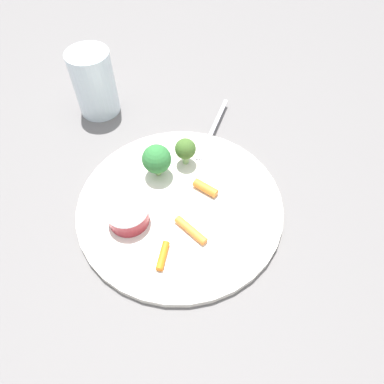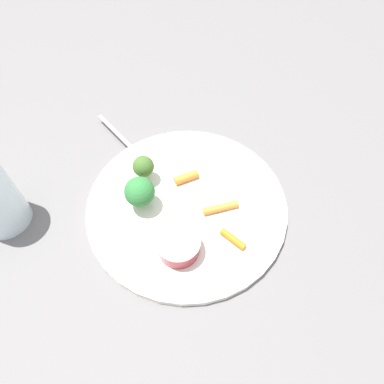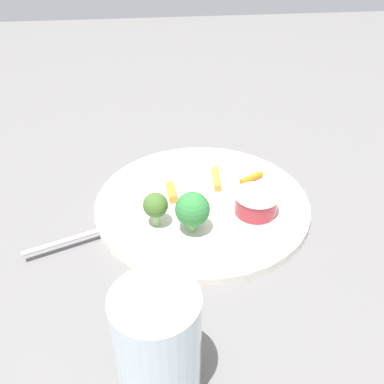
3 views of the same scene
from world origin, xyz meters
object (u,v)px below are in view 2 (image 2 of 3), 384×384
(plate, at_px, (187,205))
(carrot_stick_2, at_px, (233,239))
(broccoli_floret_1, at_px, (143,167))
(sauce_cup, at_px, (179,245))
(carrot_stick_1, at_px, (221,208))
(fork, at_px, (125,142))
(broccoli_floret_0, at_px, (140,192))
(carrot_stick_0, at_px, (186,177))

(plate, height_order, carrot_stick_2, carrot_stick_2)
(plate, relative_size, broccoli_floret_1, 6.40)
(sauce_cup, xyz_separation_m, carrot_stick_1, (-0.04, 0.08, -0.01))
(sauce_cup, relative_size, carrot_stick_1, 1.11)
(sauce_cup, relative_size, fork, 0.40)
(plate, distance_m, broccoli_floret_1, 0.09)
(plate, distance_m, broccoli_floret_0, 0.08)
(plate, bearing_deg, carrot_stick_2, 26.26)
(carrot_stick_2, relative_size, fork, 0.27)
(plate, bearing_deg, carrot_stick_1, 57.66)
(broccoli_floret_1, distance_m, carrot_stick_2, 0.18)
(plate, height_order, carrot_stick_1, carrot_stick_1)
(carrot_stick_0, relative_size, carrot_stick_1, 0.72)
(sauce_cup, xyz_separation_m, broccoli_floret_1, (-0.14, -0.01, 0.02))
(plate, height_order, broccoli_floret_0, broccoli_floret_0)
(carrot_stick_0, height_order, carrot_stick_2, carrot_stick_0)
(plate, height_order, broccoli_floret_1, broccoli_floret_1)
(carrot_stick_0, distance_m, fork, 0.14)
(sauce_cup, bearing_deg, carrot_stick_2, 80.77)
(plate, distance_m, fork, 0.17)
(carrot_stick_2, bearing_deg, plate, -153.74)
(broccoli_floret_1, relative_size, fork, 0.31)
(carrot_stick_1, xyz_separation_m, fork, (-0.19, -0.11, -0.00))
(sauce_cup, bearing_deg, broccoli_floret_0, -163.05)
(broccoli_floret_1, bearing_deg, broccoli_floret_0, -21.43)
(broccoli_floret_0, distance_m, broccoli_floret_1, 0.05)
(broccoli_floret_0, relative_size, carrot_stick_2, 1.39)
(plate, distance_m, carrot_stick_0, 0.05)
(carrot_stick_1, xyz_separation_m, carrot_stick_2, (0.06, -0.00, -0.00))
(sauce_cup, height_order, carrot_stick_1, sauce_cup)
(carrot_stick_1, height_order, carrot_stick_2, carrot_stick_1)
(sauce_cup, xyz_separation_m, fork, (-0.23, -0.02, -0.01))
(broccoli_floret_1, bearing_deg, carrot_stick_1, 43.34)
(broccoli_floret_1, bearing_deg, carrot_stick_0, 67.43)
(broccoli_floret_1, bearing_deg, carrot_stick_2, 30.05)
(carrot_stick_1, bearing_deg, plate, -122.34)
(sauce_cup, bearing_deg, plate, 152.29)
(sauce_cup, height_order, fork, sauce_cup)
(sauce_cup, distance_m, broccoli_floret_1, 0.14)
(broccoli_floret_0, bearing_deg, sauce_cup, 16.95)
(plate, xyz_separation_m, broccoli_floret_1, (-0.07, -0.05, 0.04))
(carrot_stick_2, bearing_deg, carrot_stick_1, 175.93)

